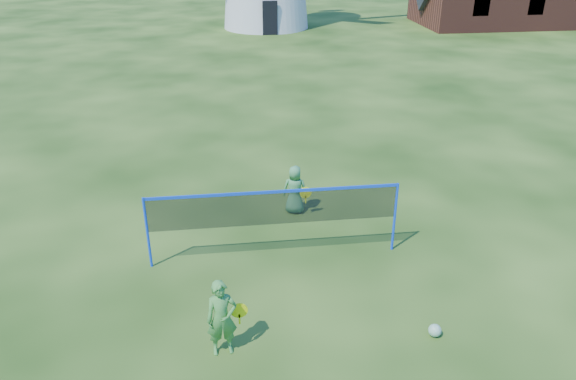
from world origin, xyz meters
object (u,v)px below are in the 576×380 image
(badminton_net, at_px, (274,209))
(player_girl, at_px, (222,318))
(play_ball, at_px, (435,330))
(player_boy, at_px, (295,190))

(badminton_net, relative_size, player_girl, 3.76)
(play_ball, bearing_deg, player_boy, 110.26)
(player_girl, bearing_deg, badminton_net, 60.37)
(player_boy, bearing_deg, play_ball, 125.91)
(badminton_net, relative_size, player_boy, 4.29)
(player_girl, height_order, player_boy, player_girl)
(player_girl, bearing_deg, player_boy, 61.62)
(player_girl, distance_m, play_ball, 3.56)
(player_boy, relative_size, play_ball, 5.35)
(badminton_net, bearing_deg, player_girl, -112.79)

